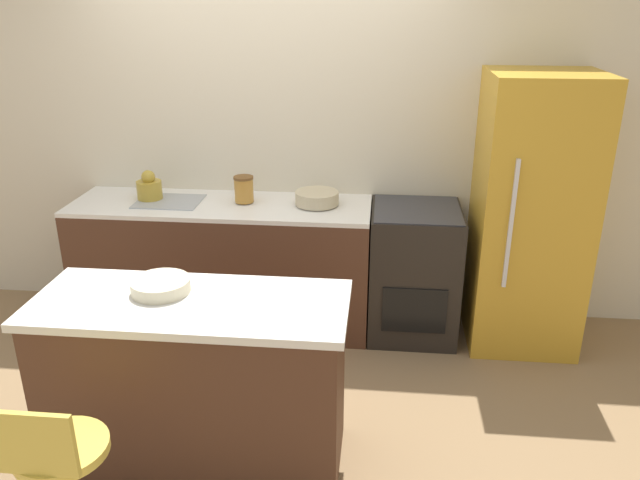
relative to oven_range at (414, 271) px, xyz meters
name	(u,v)px	position (x,y,z in m)	size (l,w,h in m)	color
ground_plane	(260,346)	(-1.03, -0.33, -0.46)	(14.00, 14.00, 0.00)	#8E704C
wall_back	(272,137)	(-1.03, 0.34, 0.84)	(8.00, 0.06, 2.60)	beige
back_counter	(224,264)	(-1.34, 0.00, 0.00)	(2.06, 0.62, 0.91)	#4C2D1E
kitchen_island	(196,382)	(-1.13, -1.43, 0.00)	(1.50, 0.61, 0.91)	#4C2D1E
oven_range	(414,271)	(0.00, 0.00, 0.00)	(0.60, 0.64, 0.91)	black
refrigerator	(530,214)	(0.73, -0.02, 0.45)	(0.69, 0.69, 1.81)	gold
kettle	(149,188)	(-1.85, 0.04, 0.54)	(0.17, 0.17, 0.20)	#B29333
mixing_bowl	(317,198)	(-0.68, 0.04, 0.50)	(0.30, 0.30, 0.09)	#C1B28E
canister_jar	(244,189)	(-1.18, 0.04, 0.55)	(0.14, 0.14, 0.18)	#B77F33
fruit_bowl	(161,286)	(-1.29, -1.35, 0.48)	(0.28, 0.28, 0.06)	beige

